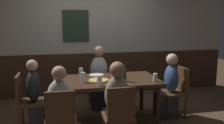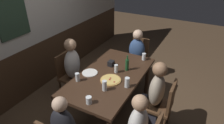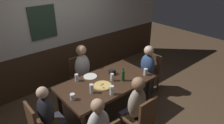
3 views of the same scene
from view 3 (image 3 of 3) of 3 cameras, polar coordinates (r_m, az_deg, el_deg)
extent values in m
plane|color=#4C3826|center=(4.13, -1.61, -14.24)|extent=(12.00, 12.00, 0.00)
cube|color=#3D2819|center=(5.05, -13.52, -0.36)|extent=(6.40, 0.10, 0.95)
cube|color=#B7B2A8|center=(4.64, -15.25, 14.15)|extent=(6.40, 0.10, 1.65)
cube|color=#233828|center=(4.48, -18.85, 10.49)|extent=(0.56, 0.03, 0.68)
cube|color=#382316|center=(3.70, -1.75, -5.82)|extent=(1.71, 0.95, 0.05)
cylinder|color=#382316|center=(4.13, 10.12, -8.69)|extent=(0.07, 0.07, 0.69)
cylinder|color=#382316|center=(3.88, -14.37, -11.75)|extent=(0.07, 0.07, 0.69)
cylinder|color=#382316|center=(4.57, 2.58, -4.47)|extent=(0.07, 0.07, 0.69)
cube|color=#513521|center=(3.40, 7.27, -15.45)|extent=(0.40, 0.40, 0.04)
cube|color=#513521|center=(3.16, 9.97, -13.84)|extent=(0.36, 0.04, 0.43)
cylinder|color=#513521|center=(3.73, 6.94, -15.57)|extent=(0.04, 0.04, 0.41)
cube|color=#513521|center=(4.58, 10.03, -3.59)|extent=(0.40, 0.40, 0.04)
cube|color=#513521|center=(4.60, 11.71, -0.30)|extent=(0.04, 0.36, 0.43)
cylinder|color=#513521|center=(4.49, 10.04, -7.60)|extent=(0.04, 0.04, 0.41)
cylinder|color=#513521|center=(4.68, 6.87, -5.89)|extent=(0.04, 0.04, 0.41)
cylinder|color=#513521|center=(4.73, 12.73, -6.03)|extent=(0.04, 0.04, 0.41)
cylinder|color=#513521|center=(4.90, 9.61, -4.47)|extent=(0.04, 0.04, 0.41)
cube|color=#513521|center=(4.43, -8.35, -4.60)|extent=(0.40, 0.40, 0.04)
cube|color=#513521|center=(4.45, -9.80, -1.07)|extent=(0.36, 0.04, 0.43)
cylinder|color=#513521|center=(4.50, -5.15, -7.21)|extent=(0.04, 0.04, 0.41)
cylinder|color=#513521|center=(4.35, -8.83, -8.76)|extent=(0.04, 0.04, 0.41)
cylinder|color=#513521|center=(4.74, -7.56, -5.44)|extent=(0.04, 0.04, 0.41)
cylinder|color=#513521|center=(4.60, -11.11, -6.84)|extent=(0.04, 0.04, 0.41)
cube|color=#513521|center=(3.23, -21.73, -14.61)|extent=(0.04, 0.36, 0.43)
sphere|color=tan|center=(2.63, -4.07, -12.10)|extent=(0.18, 0.18, 0.18)
cube|color=#2D2D38|center=(3.60, 5.51, -16.87)|extent=(0.32, 0.34, 0.45)
ellipsoid|color=tan|center=(3.24, 7.03, -11.38)|extent=(0.34, 0.22, 0.52)
sphere|color=#936B4C|center=(3.04, 7.40, -6.08)|extent=(0.21, 0.21, 0.21)
cube|color=#2D2D38|center=(4.60, 8.77, -6.34)|extent=(0.34, 0.32, 0.45)
ellipsoid|color=#334C7A|center=(4.43, 9.96, -0.79)|extent=(0.22, 0.34, 0.49)
sphere|color=#DBB293|center=(4.29, 10.31, 3.20)|extent=(0.20, 0.20, 0.20)
cube|color=#2D2D38|center=(4.44, -7.26, -7.54)|extent=(0.32, 0.34, 0.45)
ellipsoid|color=silver|center=(4.25, -8.32, -1.35)|extent=(0.34, 0.22, 0.56)
sphere|color=tan|center=(4.09, -8.66, 3.29)|extent=(0.21, 0.21, 0.21)
ellipsoid|color=black|center=(3.26, -18.17, -12.83)|extent=(0.22, 0.34, 0.49)
sphere|color=#DBB293|center=(3.07, -19.01, -8.11)|extent=(0.17, 0.17, 0.17)
cylinder|color=tan|center=(3.56, -2.69, -6.66)|extent=(0.32, 0.32, 0.02)
cylinder|color=#DBB760|center=(3.55, -2.69, -6.50)|extent=(0.28, 0.28, 0.01)
cylinder|color=maroon|center=(3.57, -2.58, -6.19)|extent=(0.03, 0.03, 0.00)
cylinder|color=maroon|center=(3.47, -2.37, -7.24)|extent=(0.03, 0.03, 0.00)
cylinder|color=maroon|center=(3.54, -3.01, -6.48)|extent=(0.03, 0.03, 0.00)
cylinder|color=silver|center=(3.92, 9.38, -2.73)|extent=(0.07, 0.07, 0.13)
cylinder|color=gold|center=(3.93, 9.34, -3.17)|extent=(0.06, 0.06, 0.06)
cylinder|color=silver|center=(3.28, -11.02, -9.56)|extent=(0.08, 0.08, 0.10)
cylinder|color=silver|center=(3.29, -10.98, -9.85)|extent=(0.07, 0.07, 0.06)
cylinder|color=silver|center=(3.68, 0.03, -4.28)|extent=(0.06, 0.06, 0.14)
cylinder|color=#331E14|center=(3.69, 0.03, -4.48)|extent=(0.05, 0.05, 0.11)
cylinder|color=silver|center=(3.73, -9.91, -4.33)|extent=(0.07, 0.07, 0.13)
cylinder|color=#331E14|center=(3.75, -9.87, -4.79)|extent=(0.06, 0.06, 0.06)
cylinder|color=silver|center=(3.32, -0.05, -7.92)|extent=(0.07, 0.07, 0.16)
cylinder|color=gold|center=(3.34, -0.05, -8.52)|extent=(0.06, 0.06, 0.07)
cylinder|color=silver|center=(3.37, -5.75, -7.42)|extent=(0.07, 0.07, 0.16)
cylinder|color=#C6842D|center=(3.40, -5.71, -8.11)|extent=(0.06, 0.06, 0.06)
cylinder|color=#194723|center=(3.67, 3.09, -3.87)|extent=(0.06, 0.06, 0.20)
cylinder|color=#194723|center=(3.61, 3.14, -2.02)|extent=(0.03, 0.03, 0.07)
cylinder|color=white|center=(3.85, -6.11, -4.06)|extent=(0.25, 0.25, 0.01)
cube|color=black|center=(3.89, 0.04, -2.85)|extent=(0.11, 0.09, 0.09)
camera|label=1|loc=(2.07, 83.91, -27.94)|focal=39.19mm
camera|label=2|loc=(1.27, -56.18, 4.38)|focal=31.15mm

